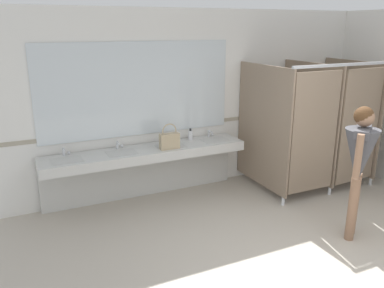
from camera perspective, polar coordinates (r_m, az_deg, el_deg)
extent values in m
cube|color=#B2A899|center=(4.65, 19.30, -18.40)|extent=(6.32, 6.51, 0.10)
cube|color=silver|center=(6.40, 1.58, 6.42)|extent=(6.32, 0.12, 2.82)
cube|color=#9E937F|center=(6.42, 1.81, 3.18)|extent=(6.32, 0.01, 0.06)
cube|color=silver|center=(5.82, -6.64, -1.36)|extent=(3.03, 0.56, 0.14)
cube|color=silver|center=(6.18, -7.24, -4.37)|extent=(3.03, 0.08, 0.69)
cube|color=beige|center=(5.56, -17.71, -2.75)|extent=(0.42, 0.31, 0.11)
cylinder|color=silver|center=(5.73, -18.12, -1.08)|extent=(0.04, 0.04, 0.11)
cylinder|color=silver|center=(5.67, -18.09, -0.81)|extent=(0.03, 0.11, 0.03)
sphere|color=silver|center=(5.76, -17.42, -1.21)|extent=(0.04, 0.04, 0.04)
cube|color=beige|center=(5.69, -10.17, -1.75)|extent=(0.42, 0.31, 0.11)
cylinder|color=silver|center=(5.86, -10.79, -0.15)|extent=(0.04, 0.04, 0.11)
cylinder|color=silver|center=(5.80, -10.68, 0.13)|extent=(0.03, 0.11, 0.03)
sphere|color=silver|center=(5.89, -10.15, -0.27)|extent=(0.04, 0.04, 0.04)
cube|color=beige|center=(5.91, -3.08, -0.78)|extent=(0.42, 0.31, 0.11)
cylinder|color=silver|center=(6.08, -3.89, 0.74)|extent=(0.04, 0.04, 0.11)
cylinder|color=silver|center=(6.02, -3.70, 1.02)|extent=(0.03, 0.11, 0.03)
sphere|color=silver|center=(6.12, -3.31, 0.61)|extent=(0.04, 0.04, 0.04)
cube|color=beige|center=(6.22, 3.38, 0.12)|extent=(0.42, 0.31, 0.11)
cylinder|color=silver|center=(6.38, 2.45, 1.54)|extent=(0.04, 0.04, 0.11)
cylinder|color=silver|center=(6.32, 2.69, 1.81)|extent=(0.03, 0.11, 0.03)
sphere|color=silver|center=(6.43, 2.96, 1.41)|extent=(0.04, 0.04, 0.04)
cube|color=silver|center=(5.88, -7.86, 7.86)|extent=(2.93, 0.02, 1.37)
cube|color=#84705B|center=(6.18, 10.22, 2.50)|extent=(0.03, 1.35, 1.89)
cylinder|color=silver|center=(6.05, 13.09, -8.08)|extent=(0.05, 0.05, 0.12)
cube|color=#84705B|center=(6.73, 16.53, 3.24)|extent=(0.03, 1.35, 1.89)
cylinder|color=silver|center=(6.61, 19.31, -6.42)|extent=(0.05, 0.05, 0.12)
cube|color=#84705B|center=(7.36, 21.84, 3.84)|extent=(0.03, 1.35, 1.89)
cylinder|color=silver|center=(7.25, 24.48, -4.97)|extent=(0.05, 0.05, 0.12)
cube|color=#84705B|center=(5.98, 17.32, 1.51)|extent=(0.82, 0.03, 1.79)
cube|color=#84705B|center=(6.61, 23.15, 2.33)|extent=(0.82, 0.09, 1.79)
cube|color=#B7BABF|center=(6.13, 21.30, 10.67)|extent=(1.87, 0.04, 0.04)
cylinder|color=#8C664C|center=(5.41, 22.44, -7.98)|extent=(0.11, 0.11, 0.82)
cylinder|color=#8C664C|center=(5.25, 22.24, -8.74)|extent=(0.11, 0.11, 0.82)
cone|color=#47474C|center=(5.10, 23.13, -1.81)|extent=(0.56, 0.56, 0.70)
cube|color=#47474C|center=(5.02, 23.55, 1.66)|extent=(0.45, 0.40, 0.10)
cylinder|color=#8C664C|center=(5.32, 23.47, -0.12)|extent=(0.08, 0.08, 0.52)
cylinder|color=#8C664C|center=(4.84, 22.99, -1.67)|extent=(0.08, 0.08, 0.52)
sphere|color=#8C664C|center=(4.98, 23.77, 3.56)|extent=(0.22, 0.22, 0.22)
sphere|color=#472D19|center=(4.98, 23.68, 3.74)|extent=(0.23, 0.23, 0.23)
cube|color=tan|center=(5.74, -3.28, 0.41)|extent=(0.29, 0.11, 0.23)
torus|color=tan|center=(5.70, -3.31, 1.91)|extent=(0.22, 0.02, 0.22)
cylinder|color=white|center=(6.21, -0.24, 1.29)|extent=(0.07, 0.07, 0.14)
cylinder|color=black|center=(6.19, -0.24, 2.10)|extent=(0.03, 0.03, 0.04)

